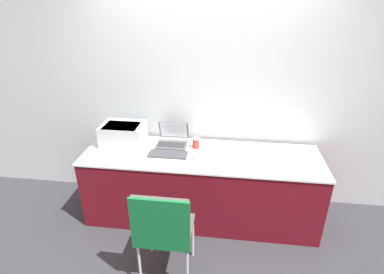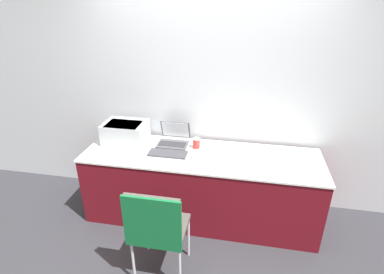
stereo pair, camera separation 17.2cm
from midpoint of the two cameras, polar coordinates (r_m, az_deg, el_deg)
name	(u,v)px [view 1 (the left image)]	position (r m, az deg, el deg)	size (l,w,h in m)	color
ground_plane	(197,236)	(3.33, -0.60, -18.40)	(14.00, 14.00, 0.00)	#333338
wall_back	(206,95)	(3.37, 1.22, 8.05)	(8.00, 0.05, 2.60)	silver
table	(201,185)	(3.36, 0.23, -9.25)	(2.50, 0.75, 0.78)	maroon
printer	(123,133)	(3.44, -14.37, 0.66)	(0.47, 0.35, 0.23)	#B2B7BC
laptop_left	(172,139)	(3.37, -5.22, -0.48)	(0.34, 0.31, 0.23)	#4C4C51
external_keyboard	(168,154)	(3.15, -6.20, -3.32)	(0.41, 0.16, 0.02)	#3D3D42
coffee_cup	(196,143)	(3.26, -0.77, -1.17)	(0.08, 0.08, 0.12)	red
mouse	(195,156)	(3.08, -1.07, -3.73)	(0.06, 0.05, 0.04)	silver
chair	(163,227)	(2.56, -7.53, -16.66)	(0.47, 0.43, 0.94)	#4C4742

